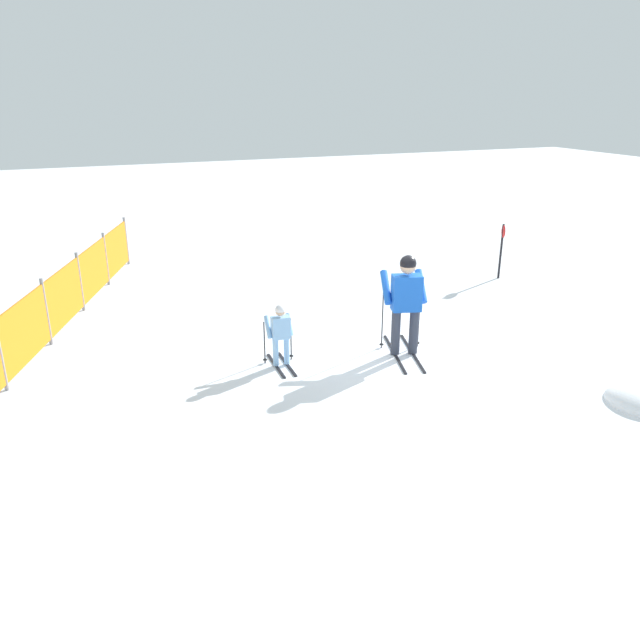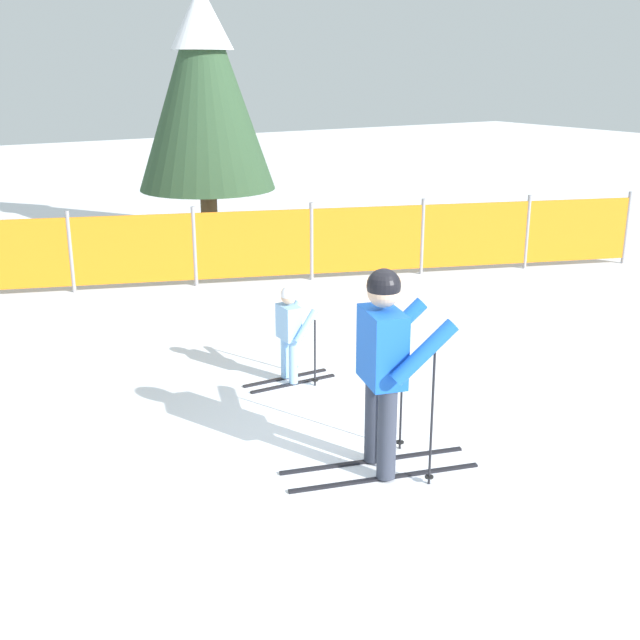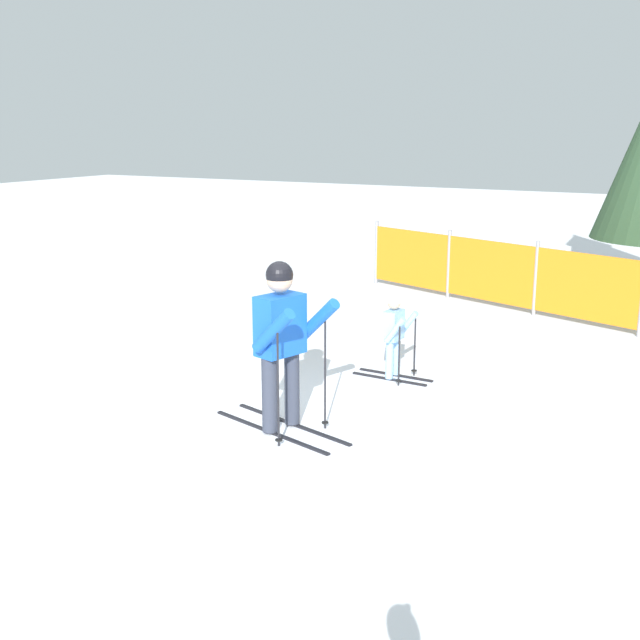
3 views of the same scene
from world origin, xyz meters
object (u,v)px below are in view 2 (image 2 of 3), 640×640
at_px(skier_adult, 385,354).
at_px(conifer_far, 204,83).
at_px(safety_fence, 311,242).
at_px(skier_child, 290,328).

bearing_deg(skier_adult, conifer_far, 90.17).
height_order(skier_adult, safety_fence, skier_adult).
xyz_separation_m(skier_adult, conifer_far, (2.53, 8.91, 1.82)).
distance_m(skier_child, conifer_far, 7.55).
relative_size(skier_child, safety_fence, 0.10).
relative_size(safety_fence, conifer_far, 2.17).
distance_m(skier_adult, safety_fence, 6.10).
distance_m(skier_child, safety_fence, 4.14).
bearing_deg(skier_child, skier_adult, -96.38).
height_order(skier_adult, skier_child, skier_adult).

